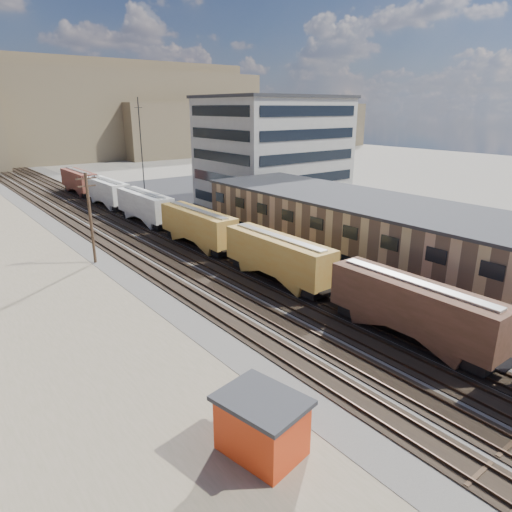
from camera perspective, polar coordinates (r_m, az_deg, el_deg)
ballast_bed at (r=64.11m, az=-14.62°, el=2.57°), size 18.00×200.00×0.06m
asphalt_lot at (r=64.45m, az=9.31°, el=3.00°), size 26.00×120.00×0.04m
rail_tracks at (r=63.88m, az=-15.07°, el=2.56°), size 11.40×200.00×0.24m
freight_train at (r=50.39m, az=-2.88°, el=2.23°), size 3.00×119.74×4.46m
warehouse at (r=52.06m, az=12.22°, el=3.34°), size 12.40×40.40×7.25m
office_tower at (r=81.21m, az=2.09°, el=12.95°), size 22.60×18.60×18.45m
utility_pole_north at (r=52.72m, az=-20.01°, el=4.67°), size 2.20×0.32×10.00m
radio_mast at (r=73.87m, az=-14.05°, el=11.81°), size 1.20×0.16×18.00m
maintenance_shed at (r=24.07m, az=0.73°, el=-20.33°), size 4.06×4.83×3.14m
parked_car_blue at (r=80.69m, az=-3.97°, el=6.74°), size 5.21×5.20×1.40m
parked_car_far at (r=86.76m, az=4.60°, el=7.58°), size 2.20×4.74×1.57m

